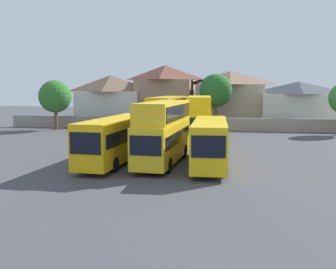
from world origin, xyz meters
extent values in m
plane|color=#424247|center=(0.00, 18.00, 0.00)|extent=(140.00, 140.00, 0.00)
cube|color=gray|center=(0.00, 24.94, 0.90)|extent=(56.00, 0.50, 1.80)
cube|color=#F2B30F|center=(-3.59, 0.10, 1.96)|extent=(3.03, 11.88, 3.20)
cube|color=black|center=(-3.88, -5.80, 2.34)|extent=(2.16, 0.19, 1.44)
cube|color=black|center=(-3.59, 0.10, 2.34)|extent=(3.03, 10.94, 1.01)
cylinder|color=black|center=(-2.64, -3.60, 0.55)|extent=(0.35, 1.11, 1.10)
cylinder|color=black|center=(-4.89, -3.49, 0.55)|extent=(0.35, 1.11, 1.10)
cylinder|color=black|center=(-2.28, 3.69, 0.55)|extent=(0.35, 1.11, 1.10)
cylinder|color=black|center=(-4.53, 3.80, 0.55)|extent=(0.35, 1.11, 1.10)
cube|color=yellow|center=(0.15, 0.07, 1.82)|extent=(2.87, 10.21, 2.93)
cube|color=black|center=(-0.07, -5.00, 2.17)|extent=(2.14, 0.17, 1.32)
cube|color=black|center=(0.15, 0.07, 2.17)|extent=(2.87, 9.40, 0.92)
cube|color=yellow|center=(0.16, 0.32, 4.07)|extent=(2.80, 9.70, 1.58)
cube|color=black|center=(0.16, 0.32, 4.07)|extent=(2.86, 9.20, 1.10)
cylinder|color=black|center=(1.13, -3.11, 0.55)|extent=(0.35, 1.11, 1.10)
cylinder|color=black|center=(-1.10, -3.01, 0.55)|extent=(0.35, 1.11, 1.10)
cylinder|color=black|center=(1.40, 3.15, 0.55)|extent=(0.35, 1.11, 1.10)
cylinder|color=black|center=(-0.83, 3.25, 0.55)|extent=(0.35, 1.11, 1.10)
cube|color=yellow|center=(3.79, -0.20, 1.91)|extent=(2.94, 10.67, 3.11)
cube|color=black|center=(4.05, -5.50, 2.29)|extent=(2.13, 0.18, 1.40)
cube|color=black|center=(3.79, -0.20, 2.29)|extent=(2.93, 9.83, 0.98)
cylinder|color=black|center=(5.06, -3.42, 0.55)|extent=(0.35, 1.11, 1.10)
cylinder|color=black|center=(2.84, -3.53, 0.55)|extent=(0.35, 1.11, 1.10)
cylinder|color=black|center=(4.74, 3.13, 0.55)|extent=(0.35, 1.11, 1.10)
cylinder|color=black|center=(2.51, 3.02, 0.55)|extent=(0.35, 1.11, 1.10)
cube|color=yellow|center=(-2.19, 14.93, 1.93)|extent=(3.04, 11.76, 3.14)
cube|color=black|center=(-2.42, 9.08, 2.31)|extent=(2.28, 0.17, 1.41)
cube|color=black|center=(-2.19, 14.93, 2.31)|extent=(3.04, 10.83, 0.99)
cube|color=yellow|center=(-2.18, 15.22, 4.20)|extent=(2.96, 11.18, 1.41)
cube|color=black|center=(-2.18, 15.22, 4.20)|extent=(3.03, 10.60, 0.98)
cylinder|color=black|center=(-1.14, 11.27, 0.55)|extent=(0.34, 1.11, 1.10)
cylinder|color=black|center=(-3.53, 11.36, 0.55)|extent=(0.34, 1.11, 1.10)
cylinder|color=black|center=(-0.86, 18.50, 0.55)|extent=(0.34, 1.11, 1.10)
cylinder|color=black|center=(-3.25, 18.59, 0.55)|extent=(0.34, 1.11, 1.10)
cube|color=yellow|center=(1.53, 14.60, 1.91)|extent=(3.50, 11.28, 3.10)
cube|color=black|center=(1.99, 9.05, 2.28)|extent=(2.28, 0.27, 1.39)
cube|color=black|center=(1.53, 14.60, 2.28)|extent=(3.46, 10.39, 0.98)
cube|color=yellow|center=(1.51, 14.87, 4.22)|extent=(3.40, 10.72, 1.52)
cube|color=black|center=(1.51, 14.87, 4.22)|extent=(3.44, 10.17, 1.06)
cylinder|color=black|center=(3.00, 11.27, 0.55)|extent=(0.39, 1.12, 1.10)
cylinder|color=black|center=(0.63, 11.07, 0.55)|extent=(0.39, 1.12, 1.10)
cylinder|color=black|center=(2.44, 18.12, 0.55)|extent=(0.39, 1.12, 1.10)
cylinder|color=black|center=(0.06, 17.93, 0.55)|extent=(0.39, 1.12, 1.10)
cube|color=silver|center=(-14.75, 32.06, 2.68)|extent=(10.47, 6.24, 5.36)
pyramid|color=brown|center=(-14.75, 32.06, 6.69)|extent=(10.99, 6.55, 2.65)
cube|color=#9E7A60|center=(-5.84, 33.13, 3.63)|extent=(8.89, 6.89, 7.26)
pyramid|color=brown|center=(-5.84, 33.13, 8.44)|extent=(9.33, 7.23, 2.34)
cube|color=tan|center=(4.65, 33.73, 3.24)|extent=(10.40, 7.27, 6.47)
pyramid|color=brown|center=(4.65, 33.73, 7.54)|extent=(10.93, 7.63, 2.13)
cube|color=silver|center=(14.89, 31.90, 2.54)|extent=(10.75, 6.17, 5.07)
pyramid|color=#3D424C|center=(14.89, 31.90, 5.98)|extent=(11.29, 6.48, 1.81)
cylinder|color=brown|center=(-19.57, 21.94, 1.56)|extent=(0.47, 0.47, 3.13)
sphere|color=#2D6B28|center=(-19.57, 21.94, 4.73)|extent=(4.60, 4.60, 4.60)
cylinder|color=brown|center=(2.71, 27.44, 1.97)|extent=(0.51, 0.51, 3.93)
sphere|color=#235B23|center=(2.71, 27.44, 5.60)|extent=(4.76, 4.76, 4.76)
camera|label=1|loc=(5.69, -29.11, 5.88)|focal=41.20mm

